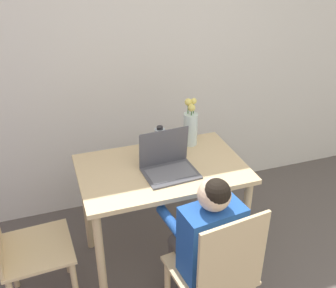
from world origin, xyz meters
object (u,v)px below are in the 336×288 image
(laptop, at_px, (168,162))
(water_bottle, at_px, (160,140))
(chair_spare, at_px, (8,229))
(chair_occupied, at_px, (217,274))
(person_seated, at_px, (206,235))
(flower_vase, at_px, (190,126))

(laptop, bearing_deg, water_bottle, 80.53)
(chair_spare, height_order, water_bottle, water_bottle)
(chair_occupied, distance_m, person_seated, 0.21)
(water_bottle, bearing_deg, chair_occupied, -86.82)
(chair_occupied, distance_m, flower_vase, 0.99)
(person_seated, relative_size, laptop, 3.07)
(chair_occupied, height_order, chair_spare, chair_spare)
(chair_spare, xyz_separation_m, flower_vase, (1.20, 0.33, 0.29))
(flower_vase, bearing_deg, person_seated, -105.03)
(chair_spare, distance_m, laptop, 0.97)
(laptop, bearing_deg, flower_vase, 43.23)
(chair_occupied, xyz_separation_m, chair_spare, (-1.01, 0.54, 0.15))
(chair_occupied, bearing_deg, flower_vase, -109.13)
(person_seated, distance_m, water_bottle, 0.73)
(laptop, height_order, flower_vase, flower_vase)
(chair_occupied, height_order, person_seated, person_seated)
(chair_occupied, distance_m, water_bottle, 0.91)
(chair_occupied, relative_size, chair_spare, 0.99)
(laptop, height_order, water_bottle, laptop)
(flower_vase, bearing_deg, water_bottle, -168.37)
(person_seated, bearing_deg, chair_spare, -29.82)
(person_seated, bearing_deg, chair_occupied, 90.00)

